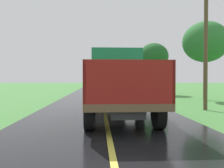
{
  "coord_description": "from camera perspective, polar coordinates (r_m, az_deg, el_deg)",
  "views": [
    {
      "loc": [
        -0.27,
        1.16,
        1.6
      ],
      "look_at": [
        0.26,
        10.82,
        1.4
      ],
      "focal_mm": 38.88,
      "sensor_mm": 36.0,
      "label": 1
    }
  ],
  "objects": [
    {
      "name": "banana_truck_near",
      "position": [
        9.71,
        1.24,
        0.37
      ],
      "size": [
        2.38,
        5.82,
        2.8
      ],
      "color": "#2D2D30",
      "rests_on": "road_surface"
    },
    {
      "name": "banana_truck_far",
      "position": [
        19.74,
        -1.36,
        0.84
      ],
      "size": [
        2.38,
        5.81,
        2.8
      ],
      "color": "#2D2D30",
      "rests_on": "road_surface"
    },
    {
      "name": "utility_pole_roadside",
      "position": [
        13.44,
        21.19,
        8.75
      ],
      "size": [
        1.92,
        0.2,
        6.23
      ],
      "color": "brown",
      "rests_on": "ground"
    },
    {
      "name": "roadside_tree_near_left",
      "position": [
        19.67,
        21.12,
        9.18
      ],
      "size": [
        3.37,
        3.37,
        5.9
      ],
      "color": "#4C3823",
      "rests_on": "ground"
    },
    {
      "name": "roadside_tree_mid_right",
      "position": [
        25.62,
        9.79,
        6.4
      ],
      "size": [
        3.02,
        3.02,
        5.31
      ],
      "color": "#4C3823",
      "rests_on": "ground"
    }
  ]
}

